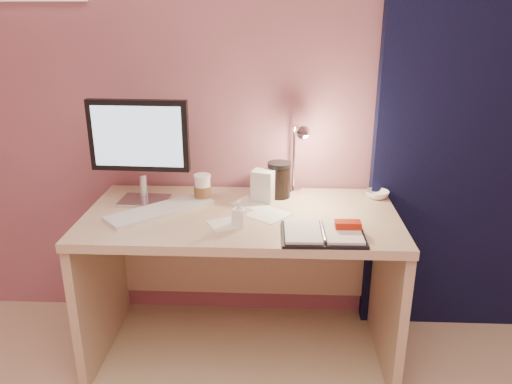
{
  "coord_description": "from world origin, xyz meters",
  "views": [
    {
      "loc": [
        0.16,
        -0.68,
        1.58
      ],
      "look_at": [
        0.07,
        1.33,
        0.85
      ],
      "focal_mm": 35.0,
      "sensor_mm": 36.0,
      "label": 1
    }
  ],
  "objects_px": {
    "coffee_cup": "(203,189)",
    "bowl": "(377,194)",
    "desk_lamp": "(289,152)",
    "lotion_bottle": "(239,213)",
    "product_box": "(263,186)",
    "monitor": "(140,142)",
    "planner": "(325,233)",
    "keyboard": "(161,210)",
    "dark_jar": "(279,182)",
    "desk": "(243,251)"
  },
  "relations": [
    {
      "from": "bowl",
      "to": "monitor",
      "type": "bearing_deg",
      "value": -174.36
    },
    {
      "from": "planner",
      "to": "dark_jar",
      "type": "relative_size",
      "value": 2.16
    },
    {
      "from": "planner",
      "to": "bowl",
      "type": "height_order",
      "value": "planner"
    },
    {
      "from": "lotion_bottle",
      "to": "desk_lamp",
      "type": "distance_m",
      "value": 0.45
    },
    {
      "from": "bowl",
      "to": "lotion_bottle",
      "type": "bearing_deg",
      "value": -150.38
    },
    {
      "from": "monitor",
      "to": "product_box",
      "type": "bearing_deg",
      "value": 7.06
    },
    {
      "from": "planner",
      "to": "desk_lamp",
      "type": "bearing_deg",
      "value": 107.09
    },
    {
      "from": "product_box",
      "to": "lotion_bottle",
      "type": "bearing_deg",
      "value": -89.62
    },
    {
      "from": "lotion_bottle",
      "to": "product_box",
      "type": "height_order",
      "value": "product_box"
    },
    {
      "from": "desk",
      "to": "product_box",
      "type": "height_order",
      "value": "product_box"
    },
    {
      "from": "lotion_bottle",
      "to": "keyboard",
      "type": "bearing_deg",
      "value": 159.77
    },
    {
      "from": "monitor",
      "to": "keyboard",
      "type": "relative_size",
      "value": 0.99
    },
    {
      "from": "desk_lamp",
      "to": "planner",
      "type": "bearing_deg",
      "value": -90.18
    },
    {
      "from": "monitor",
      "to": "keyboard",
      "type": "bearing_deg",
      "value": -46.61
    },
    {
      "from": "bowl",
      "to": "keyboard",
      "type": "bearing_deg",
      "value": -167.15
    },
    {
      "from": "desk",
      "to": "product_box",
      "type": "bearing_deg",
      "value": 42.48
    },
    {
      "from": "desk",
      "to": "planner",
      "type": "distance_m",
      "value": 0.52
    },
    {
      "from": "coffee_cup",
      "to": "desk_lamp",
      "type": "height_order",
      "value": "desk_lamp"
    },
    {
      "from": "coffee_cup",
      "to": "keyboard",
      "type": "bearing_deg",
      "value": -139.31
    },
    {
      "from": "planner",
      "to": "coffee_cup",
      "type": "bearing_deg",
      "value": 145.58
    },
    {
      "from": "desk",
      "to": "desk_lamp",
      "type": "distance_m",
      "value": 0.52
    },
    {
      "from": "planner",
      "to": "monitor",
      "type": "bearing_deg",
      "value": 156.93
    },
    {
      "from": "keyboard",
      "to": "product_box",
      "type": "bearing_deg",
      "value": -22.86
    },
    {
      "from": "lotion_bottle",
      "to": "dark_jar",
      "type": "height_order",
      "value": "dark_jar"
    },
    {
      "from": "monitor",
      "to": "product_box",
      "type": "distance_m",
      "value": 0.6
    },
    {
      "from": "desk",
      "to": "product_box",
      "type": "xyz_separation_m",
      "value": [
        0.09,
        0.08,
        0.3
      ]
    },
    {
      "from": "desk",
      "to": "monitor",
      "type": "height_order",
      "value": "monitor"
    },
    {
      "from": "monitor",
      "to": "coffee_cup",
      "type": "bearing_deg",
      "value": 8.06
    },
    {
      "from": "desk_lamp",
      "to": "bowl",
      "type": "bearing_deg",
      "value": -17.88
    },
    {
      "from": "desk",
      "to": "lotion_bottle",
      "type": "relative_size",
      "value": 12.19
    },
    {
      "from": "coffee_cup",
      "to": "bowl",
      "type": "relative_size",
      "value": 1.17
    },
    {
      "from": "keyboard",
      "to": "product_box",
      "type": "height_order",
      "value": "product_box"
    },
    {
      "from": "monitor",
      "to": "bowl",
      "type": "distance_m",
      "value": 1.15
    },
    {
      "from": "dark_jar",
      "to": "desk_lamp",
      "type": "height_order",
      "value": "desk_lamp"
    },
    {
      "from": "keyboard",
      "to": "desk_lamp",
      "type": "bearing_deg",
      "value": -21.06
    },
    {
      "from": "lotion_bottle",
      "to": "dark_jar",
      "type": "bearing_deg",
      "value": 65.43
    },
    {
      "from": "dark_jar",
      "to": "desk_lamp",
      "type": "relative_size",
      "value": 0.43
    },
    {
      "from": "lotion_bottle",
      "to": "desk",
      "type": "bearing_deg",
      "value": 90.65
    },
    {
      "from": "monitor",
      "to": "desk_lamp",
      "type": "xyz_separation_m",
      "value": [
        0.68,
        0.11,
        -0.07
      ]
    },
    {
      "from": "desk",
      "to": "desk_lamp",
      "type": "height_order",
      "value": "desk_lamp"
    },
    {
      "from": "desk",
      "to": "coffee_cup",
      "type": "relative_size",
      "value": 10.57
    },
    {
      "from": "dark_jar",
      "to": "lotion_bottle",
      "type": "bearing_deg",
      "value": -114.57
    },
    {
      "from": "desk",
      "to": "coffee_cup",
      "type": "distance_m",
      "value": 0.35
    },
    {
      "from": "monitor",
      "to": "bowl",
      "type": "bearing_deg",
      "value": 8.08
    },
    {
      "from": "desk",
      "to": "keyboard",
      "type": "height_order",
      "value": "keyboard"
    },
    {
      "from": "desk_lamp",
      "to": "desk",
      "type": "bearing_deg",
      "value": -162.92
    },
    {
      "from": "product_box",
      "to": "desk",
      "type": "bearing_deg",
      "value": -120.38
    },
    {
      "from": "desk",
      "to": "lotion_bottle",
      "type": "bearing_deg",
      "value": -89.35
    },
    {
      "from": "planner",
      "to": "product_box",
      "type": "relative_size",
      "value": 2.22
    },
    {
      "from": "keyboard",
      "to": "lotion_bottle",
      "type": "height_order",
      "value": "lotion_bottle"
    }
  ]
}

